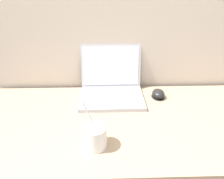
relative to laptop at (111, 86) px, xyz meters
The scene contains 4 objects.
desk 0.49m from the laptop, 72.30° to the right, with size 1.43×0.65×0.75m.
laptop is the anchor object (origin of this frame).
drink_cup 0.41m from the laptop, 100.53° to the right, with size 0.09×0.09×0.20m.
computer_mouse 0.26m from the laptop, ahead, with size 0.07×0.09×0.04m.
Camera 1 is at (-0.10, -0.49, 1.34)m, focal length 35.00 mm.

